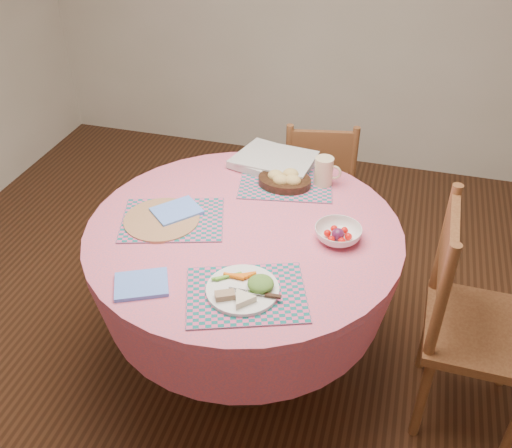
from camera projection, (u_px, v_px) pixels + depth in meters
The scene contains 15 objects.
ground at pixel (246, 358), 2.66m from camera, with size 4.00×4.00×0.00m, color #331C0F.
dining_table at pixel (244, 266), 2.33m from camera, with size 1.24×1.24×0.75m.
chair_right at pixel (470, 319), 2.16m from camera, with size 0.44×0.46×0.97m.
chair_back at pixel (318, 185), 3.07m from camera, with size 0.46×0.44×0.84m.
placemat_front at pixel (246, 294), 1.91m from camera, with size 0.40×0.30×0.01m, color #116363.
placemat_left at pixel (173, 220), 2.26m from camera, with size 0.40×0.30×0.01m, color #116363.
placemat_back at pixel (286, 182), 2.49m from camera, with size 0.40×0.30×0.01m, color #116363.
wicker_trivet at pixel (162, 220), 2.26m from camera, with size 0.30×0.30×0.01m, color #976B41.
napkin_near at pixel (141, 284), 1.94m from camera, with size 0.18×0.14×0.01m, color #5F8DF6.
napkin_far at pixel (177, 211), 2.29m from camera, with size 0.18×0.14×0.01m, color #5F8DF6.
dinner_plate at pixel (244, 289), 1.90m from camera, with size 0.25×0.25×0.05m.
bread_bowl at pixel (285, 179), 2.45m from camera, with size 0.23×0.23×0.08m.
latte_mug at pixel (324, 171), 2.44m from camera, with size 0.12×0.08×0.13m.
fruit_bowl at pixel (338, 234), 2.15m from camera, with size 0.19×0.19×0.06m.
newspaper_stack at pixel (274, 161), 2.60m from camera, with size 0.40×0.35×0.04m.
Camera 1 is at (0.53, -1.71, 2.06)m, focal length 40.00 mm.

